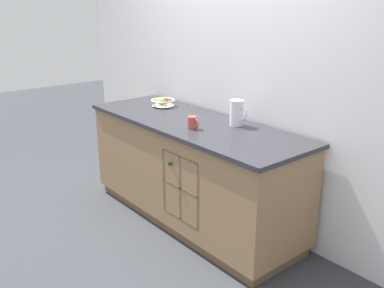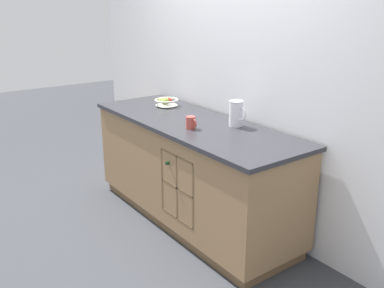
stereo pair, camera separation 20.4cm
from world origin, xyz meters
name	(u,v)px [view 1 (the left image)]	position (x,y,z in m)	size (l,w,h in m)	color
ground_plane	(192,218)	(0.00, 0.00, 0.00)	(14.00, 14.00, 0.00)	#383A3F
back_wall	(229,73)	(0.00, 0.42, 1.27)	(4.53, 0.06, 2.55)	white
kitchen_island	(192,171)	(0.00, 0.00, 0.46)	(2.17, 0.74, 0.91)	brown
fruit_bowl	(163,102)	(-0.59, 0.13, 0.96)	(0.23, 0.23, 0.09)	silver
white_pitcher	(237,112)	(0.32, 0.20, 1.02)	(0.17, 0.11, 0.21)	white
ceramic_mug	(193,123)	(0.17, -0.13, 0.96)	(0.12, 0.08, 0.10)	#B7473D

